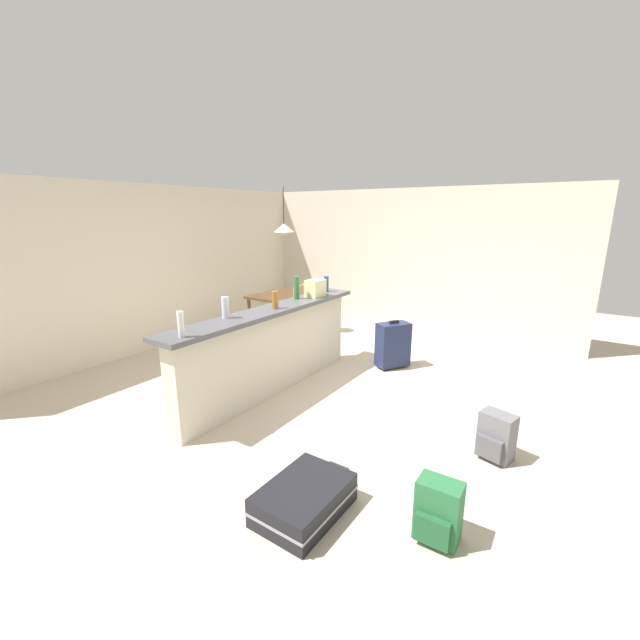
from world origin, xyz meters
TOP-DOWN VIEW (x-y plane):
  - ground_plane at (0.00, 0.00)m, footprint 13.00×13.00m
  - wall_back at (0.00, 3.05)m, footprint 6.60×0.10m
  - wall_right at (3.05, 0.30)m, footprint 0.10×6.00m
  - partition_half_wall at (-0.44, 0.41)m, footprint 2.80×0.20m
  - bar_countertop at (-0.44, 0.41)m, footprint 2.96×0.40m
  - bottle_white at (-1.73, 0.33)m, footprint 0.06×0.06m
  - bottle_clear at (-1.04, 0.51)m, footprint 0.08×0.08m
  - bottle_amber at (-0.41, 0.37)m, footprint 0.07×0.07m
  - bottle_green at (0.16, 0.50)m, footprint 0.07×0.07m
  - bottle_blue at (0.79, 0.46)m, footprint 0.07×0.07m
  - grocery_bag at (0.41, 0.38)m, footprint 0.26×0.18m
  - dining_table at (1.45, 1.77)m, footprint 1.10×0.80m
  - dining_chair_near_partition at (1.39, 1.26)m, footprint 0.47×0.47m
  - pendant_lamp at (1.54, 1.80)m, footprint 0.34×0.34m
  - suitcase_flat_black at (-1.89, -1.11)m, footprint 0.83×0.50m
  - backpack_grey at (-0.43, -2.09)m, footprint 0.29×0.32m
  - backpack_green at (-1.61, -1.97)m, footprint 0.26×0.28m
  - suitcase_upright_navy at (1.09, -0.44)m, footprint 0.50×0.44m

SIDE VIEW (x-z plane):
  - ground_plane at x=0.00m, z-range -0.05..0.00m
  - suitcase_flat_black at x=-1.89m, z-range 0.00..0.22m
  - backpack_grey at x=-0.43m, z-range -0.01..0.41m
  - backpack_green at x=-1.61m, z-range -0.01..0.41m
  - suitcase_upright_navy at x=1.09m, z-range 0.00..0.67m
  - partition_half_wall at x=-0.44m, z-range 0.00..0.97m
  - dining_chair_near_partition at x=1.39m, z-range 0.05..0.98m
  - dining_table at x=1.45m, z-range 0.28..1.02m
  - bar_countertop at x=-0.44m, z-range 0.97..1.02m
  - bottle_amber at x=-0.41m, z-range 1.02..1.22m
  - bottle_blue at x=0.79m, z-range 1.02..1.24m
  - grocery_bag at x=0.41m, z-range 1.02..1.24m
  - bottle_clear at x=-1.04m, z-range 1.02..1.24m
  - bottle_white at x=-1.73m, z-range 1.02..1.25m
  - bottle_green at x=0.16m, z-range 1.02..1.31m
  - wall_back at x=0.00m, z-range 0.00..2.50m
  - wall_right at x=3.05m, z-range 0.00..2.50m
  - pendant_lamp at x=1.54m, z-range 1.45..2.23m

